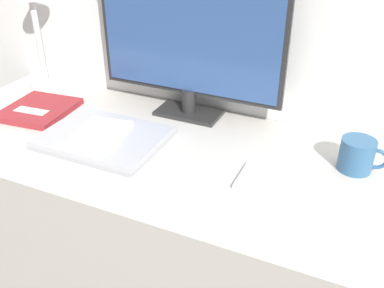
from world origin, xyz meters
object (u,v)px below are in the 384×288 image
Objects in this scene: ereader at (101,132)px; coffee_mug at (358,155)px; notebook at (39,110)px; laptop at (104,138)px; keyboard at (298,189)px; monitor at (189,38)px; desk_lamp at (35,19)px.

coffee_mug is at bearing 12.70° from ereader.
notebook is 0.96m from coffee_mug.
notebook is at bearing 165.66° from ereader.
ereader is at bearing -159.31° from laptop.
ereader reaches higher than keyboard.
monitor reaches higher than keyboard.
keyboard is 0.85m from notebook.
coffee_mug is (0.66, 0.15, 0.03)m from laptop.
monitor is 1.76× the size of laptop.
laptop is 0.54m from desk_lamp.
monitor is at bearing 60.59° from ereader.
monitor reaches higher than notebook.
monitor reaches higher than ereader.
ereader is at bearing -119.41° from monitor.
desk_lamp reaches higher than ereader.
laptop is at bearing -118.68° from monitor.
keyboard is at bearing -33.43° from monitor.
notebook is (-0.30, 0.07, -0.00)m from laptop.
laptop is at bearing -13.72° from notebook.
notebook is at bearing -55.82° from desk_lamp.
monitor is at bearing 146.57° from keyboard.
keyboard is at bearing -0.41° from ereader.
notebook is at bearing 174.65° from keyboard.
ereader is at bearing -167.30° from coffee_mug.
coffee_mug is (0.66, 0.15, 0.01)m from ereader.
keyboard is at bearing -14.62° from desk_lamp.
notebook is at bearing 166.28° from laptop.
coffee_mug reaches higher than ereader.
notebook is at bearing -175.57° from coffee_mug.
desk_lamp is (-0.96, 0.25, 0.24)m from keyboard.
ereader reaches higher than laptop.
laptop is 0.67m from coffee_mug.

